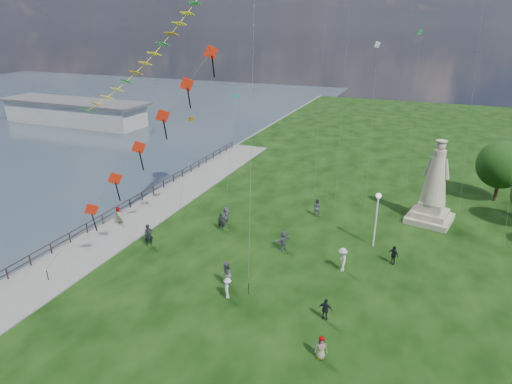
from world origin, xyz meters
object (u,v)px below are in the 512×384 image
at_px(person_6, 221,222).
at_px(person_2, 228,288).
at_px(person_10, 119,216).
at_px(person_8, 342,260).
at_px(person_9, 393,255).
at_px(pier_pavilion, 75,112).
at_px(person_1, 226,275).
at_px(person_3, 326,309).
at_px(person_0, 149,235).
at_px(statue, 434,192).
at_px(person_5, 226,216).
at_px(person_7, 317,207).
at_px(person_4, 321,348).
at_px(person_11, 283,241).
at_px(lamppost, 377,208).

bearing_deg(person_6, person_2, -83.19).
xyz_separation_m(person_2, person_10, (-14.34, 6.63, 0.02)).
bearing_deg(person_8, person_9, 106.61).
height_order(pier_pavilion, person_9, pier_pavilion).
bearing_deg(person_1, person_2, 10.69).
xyz_separation_m(person_3, person_10, (-20.99, 6.43, 0.01)).
height_order(person_0, person_6, person_0).
relative_size(person_0, person_1, 1.00).
bearing_deg(statue, person_0, -135.22).
xyz_separation_m(pier_pavilion, person_9, (61.22, -31.08, -1.07)).
bearing_deg(person_5, person_7, -68.12).
height_order(person_2, person_6, person_6).
height_order(person_4, person_8, person_8).
relative_size(person_3, person_6, 0.95).
bearing_deg(person_10, person_11, -109.91).
distance_m(person_1, person_3, 7.38).
relative_size(person_7, person_8, 0.95).
xyz_separation_m(person_5, person_6, (0.02, -1.09, -0.09)).
bearing_deg(person_6, person_11, -34.97).
distance_m(pier_pavilion, lamppost, 66.06).
xyz_separation_m(person_6, person_11, (6.36, -1.44, 0.06)).
relative_size(pier_pavilion, person_9, 19.51).
xyz_separation_m(person_0, person_8, (15.67, 2.24, -0.04)).
height_order(person_6, person_9, person_6).
bearing_deg(person_9, person_0, -130.96).
relative_size(pier_pavilion, person_8, 16.16).
height_order(person_1, person_11, person_1).
xyz_separation_m(person_6, person_9, (14.88, -0.24, -0.03)).
bearing_deg(person_6, lamppost, -13.25).
distance_m(lamppost, person_0, 18.85).
bearing_deg(person_3, pier_pavilion, -30.83).
bearing_deg(person_3, person_4, 103.13).
xyz_separation_m(person_2, person_3, (6.66, 0.20, 0.01)).
relative_size(person_1, person_4, 1.33).
height_order(person_1, person_7, person_1).
xyz_separation_m(person_5, person_7, (7.17, 5.14, -0.01)).
bearing_deg(statue, pier_pavilion, 172.83).
distance_m(lamppost, person_4, 14.55).
bearing_deg(person_7, statue, -153.52).
distance_m(person_7, person_10, 18.60).
xyz_separation_m(lamppost, person_10, (-22.44, -4.45, -2.66)).
bearing_deg(person_6, person_10, 172.16).
relative_size(person_5, person_6, 1.12).
bearing_deg(pier_pavilion, person_7, -24.71).
relative_size(lamppost, person_5, 2.66).
xyz_separation_m(person_1, person_10, (-13.67, 5.51, -0.20)).
bearing_deg(person_5, statue, -79.08).
xyz_separation_m(person_9, person_10, (-24.22, -2.15, -0.00)).
height_order(person_2, person_3, person_3).
bearing_deg(statue, person_4, -91.63).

